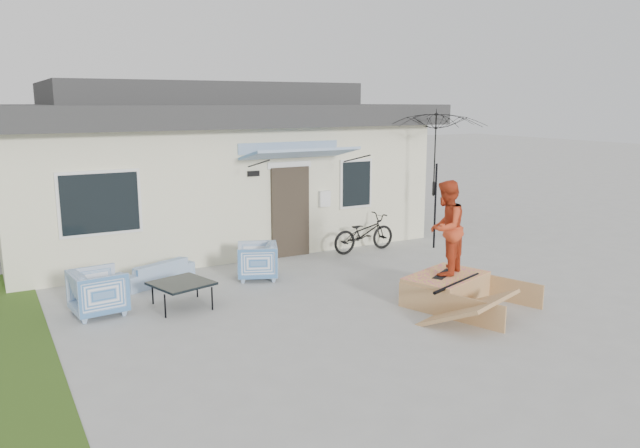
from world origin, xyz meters
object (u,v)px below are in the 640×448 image
bicycle (364,229)px  skater (446,226)px  loveseat (155,268)px  patio_umbrella (436,178)px  coffee_table (182,295)px  skate_ramp (446,289)px  skateboard (444,274)px  armchair_left (98,290)px  armchair_right (257,259)px

bicycle → skater: (-0.82, -3.88, 0.84)m
loveseat → patio_umbrella: patio_umbrella is taller
coffee_table → patio_umbrella: bearing=11.1°
patio_umbrella → bicycle: bearing=163.0°
bicycle → skate_ramp: bearing=165.0°
skate_ramp → skater: bearing=90.0°
coffee_table → patio_umbrella: (6.80, 1.34, 1.52)m
coffee_table → skateboard: skateboard is taller
skateboard → armchair_left: bearing=127.4°
bicycle → armchair_left: bearing=100.1°
coffee_table → bicycle: bearing=20.3°
armchair_right → skate_ramp: 3.87m
armchair_right → bicycle: 3.30m
patio_umbrella → skate_ramp: size_ratio=1.48×
loveseat → skate_ramp: (4.29, -3.77, -0.06)m
armchair_right → skater: 3.95m
armchair_left → coffee_table: 1.40m
armchair_left → coffee_table: (1.34, -0.33, -0.20)m
coffee_table → skate_ramp: bearing=-25.8°
loveseat → coffee_table: bearing=68.4°
skater → patio_umbrella: bearing=-158.7°
bicycle → patio_umbrella: bearing=-110.4°
armchair_left → coffee_table: size_ratio=0.94×
armchair_right → patio_umbrella: size_ratio=0.28×
coffee_table → patio_umbrella: size_ratio=0.31×
coffee_table → bicycle: size_ratio=0.53×
skate_ramp → skater: (-0.02, 0.05, 1.14)m
patio_umbrella → coffee_table: bearing=-168.9°
armchair_right → skateboard: bearing=60.9°
bicycle → skateboard: size_ratio=2.32×
loveseat → skate_ramp: 5.71m
skate_ramp → loveseat: bearing=119.5°
armchair_right → bicycle: size_ratio=0.47×
armchair_left → armchair_right: size_ratio=1.06×
patio_umbrella → skater: bearing=-127.4°
patio_umbrella → skate_ramp: (-2.54, -3.40, -1.50)m
armchair_right → skate_ramp: (2.38, -3.06, -0.16)m
coffee_table → skateboard: bearing=-25.4°
bicycle → skate_ramp: bicycle is taller
coffee_table → bicycle: bicycle is taller
coffee_table → bicycle: (5.06, 1.87, 0.33)m
skate_ramp → armchair_right: bearing=108.7°
patio_umbrella → armchair_left: bearing=-172.9°
loveseat → bicycle: bicycle is taller
loveseat → patio_umbrella: 6.99m
loveseat → skateboard: 5.67m
armchair_right → skateboard: size_ratio=1.09×
armchair_right → skate_ramp: size_ratio=0.41×
skateboard → skater: skater is taller
armchair_right → bicycle: bicycle is taller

